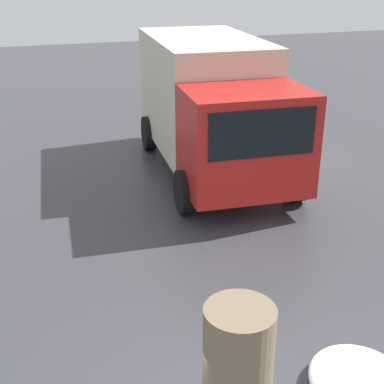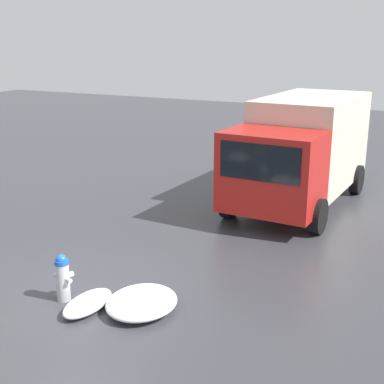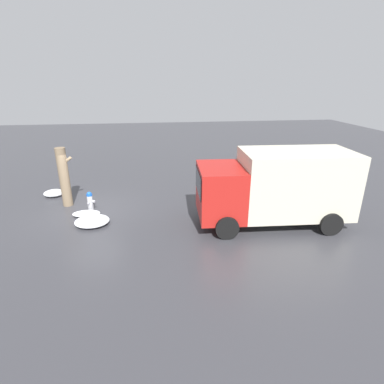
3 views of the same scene
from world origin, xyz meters
name	(u,v)px [view 3 (image 3 of 3)]	position (x,y,z in m)	size (l,w,h in m)	color
ground_plane	(91,210)	(0.00, 0.00, 0.00)	(60.00, 60.00, 0.00)	#38383D
fire_hydrant	(90,201)	(0.00, 0.00, 0.47)	(0.37, 0.46, 0.91)	#B7B7BC
tree_trunk	(64,177)	(-1.20, 0.79, 1.41)	(0.70, 0.46, 2.80)	#7F6B51
delivery_truck	(277,185)	(7.90, -2.29, 1.65)	(6.26, 2.98, 3.05)	red
snow_pile_by_hydrant	(86,214)	(-0.09, -0.62, 0.12)	(1.20, 0.61, 0.24)	white
snow_pile_curbside	(92,221)	(0.32, -1.51, 0.16)	(1.42, 1.24, 0.31)	white
snow_pile_by_tree	(54,193)	(-2.24, 2.15, 0.16)	(1.01, 0.89, 0.32)	white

